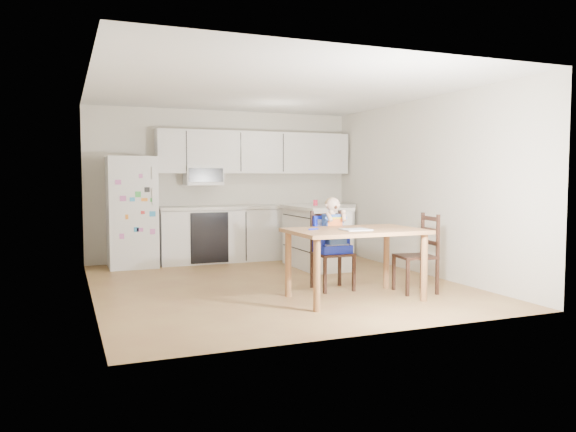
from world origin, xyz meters
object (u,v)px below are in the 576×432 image
Objects in this scene: dining_table at (355,239)px; chair_side at (423,248)px; chair_booster at (331,234)px; red_cup at (315,203)px; refrigerator at (132,212)px; kitchen_island at (315,236)px.

dining_table is 0.96m from chair_side.
dining_table is 1.31× the size of chair_booster.
red_cup reaches higher than dining_table.
chair_booster is (0.00, 0.62, -0.00)m from dining_table.
chair_side is (3.03, -3.27, -0.31)m from refrigerator.
kitchen_island is at bearing -160.76° from chair_side.
chair_booster is at bearing -113.66° from chair_side.
chair_side is at bearing -78.71° from kitchen_island.
kitchen_island reaches higher than dining_table.
red_cup reaches higher than kitchen_island.
kitchen_island is 2.20m from chair_side.
red_cup is 2.38m from dining_table.
refrigerator is 2.84m from red_cup.
refrigerator reaches higher than chair_booster.
chair_booster reaches higher than red_cup.
chair_side is at bearing -47.10° from refrigerator.
dining_table is (2.09, -3.30, -0.16)m from refrigerator.
chair_side is at bearing -30.99° from chair_booster.
dining_table is at bearing -57.66° from refrigerator.
red_cup is 1.79m from chair_booster.
kitchen_island is 1.35× the size of chair_side.
chair_booster is (2.09, -2.68, -0.16)m from refrigerator.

